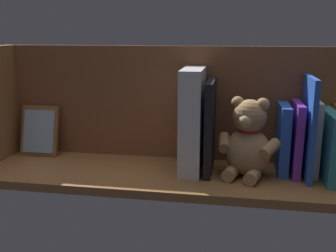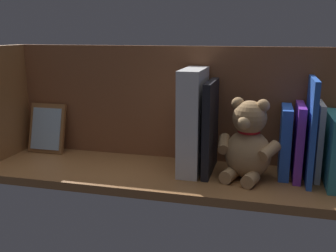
{
  "view_description": "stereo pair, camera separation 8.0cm",
  "coord_description": "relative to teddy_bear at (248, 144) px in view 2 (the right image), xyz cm",
  "views": [
    {
      "loc": [
        -16.95,
        97.68,
        36.22
      ],
      "look_at": [
        0.0,
        0.0,
        12.37
      ],
      "focal_mm": 41.92,
      "sensor_mm": 36.0,
      "label": 1
    },
    {
      "loc": [
        -24.77,
        96.0,
        36.22
      ],
      "look_at": [
        0.0,
        0.0,
        12.37
      ],
      "focal_mm": 41.92,
      "sensor_mm": 36.0,
      "label": 2
    }
  ],
  "objects": [
    {
      "name": "ground_plane",
      "position": [
        20.6,
        0.29,
        -10.1
      ],
      "size": [
        103.72,
        28.97,
        2.2
      ],
      "primitive_type": "cube",
      "color": "brown"
    },
    {
      "name": "shelf_back_panel",
      "position": [
        20.6,
        -11.95,
        7.23
      ],
      "size": [
        103.72,
        1.5,
        32.45
      ],
      "primitive_type": "cube",
      "color": "brown",
      "rests_on": "ground_plane"
    },
    {
      "name": "shelf_side_divider",
      "position": [
        70.46,
        0.29,
        7.23
      ],
      "size": [
        2.4,
        22.97,
        32.45
      ],
      "primitive_type": "cube",
      "color": "brown",
      "rests_on": "ground_plane"
    },
    {
      "name": "book_1",
      "position": [
        -19.92,
        -1.97,
        -0.43
      ],
      "size": [
        2.74,
        17.67,
        17.14
      ],
      "primitive_type": "cube",
      "color": "teal",
      "rests_on": "ground_plane"
    },
    {
      "name": "book_2",
      "position": [
        -16.94,
        -4.89,
        0.66
      ],
      "size": [
        1.37,
        11.83,
        19.31
      ],
      "primitive_type": "cube",
      "color": "silver",
      "rests_on": "ground_plane"
    },
    {
      "name": "book_3",
      "position": [
        -14.7,
        -2.64,
        3.78
      ],
      "size": [
        1.26,
        16.32,
        25.55
      ],
      "primitive_type": "cube",
      "color": "blue",
      "rests_on": "ground_plane"
    },
    {
      "name": "book_4",
      "position": [
        -12.2,
        -3.96,
        0.42
      ],
      "size": [
        2.04,
        13.69,
        18.84
      ],
      "primitive_type": "cube",
      "rotation": [
        0.0,
        -0.01,
        0.0
      ],
      "color": "purple",
      "rests_on": "ground_plane"
    },
    {
      "name": "book_5",
      "position": [
        -9.07,
        -4.68,
        -0.0
      ],
      "size": [
        2.54,
        12.23,
        17.98
      ],
      "primitive_type": "cube",
      "color": "blue",
      "rests_on": "ground_plane"
    },
    {
      "name": "teddy_bear",
      "position": [
        0.0,
        0.0,
        0.0
      ],
      "size": [
        15.88,
        15.31,
        20.44
      ],
      "rotation": [
        0.0,
        0.0,
        -0.3
      ],
      "color": "tan",
      "rests_on": "ground_plane"
    },
    {
      "name": "book_6",
      "position": [
        9.88,
        -2.46,
        3.07
      ],
      "size": [
        1.9,
        16.67,
        24.14
      ],
      "primitive_type": "cube",
      "color": "black",
      "rests_on": "ground_plane"
    },
    {
      "name": "dictionary_thick_white",
      "position": [
        14.51,
        -2.37,
        4.58
      ],
      "size": [
        5.52,
        16.65,
        27.14
      ],
      "primitive_type": "cube",
      "color": "silver",
      "rests_on": "ground_plane"
    },
    {
      "name": "picture_frame_leaning",
      "position": [
        61.18,
        -7.82,
        -1.68
      ],
      "size": [
        11.4,
        5.26,
        14.95
      ],
      "color": "brown",
      "rests_on": "ground_plane"
    }
  ]
}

